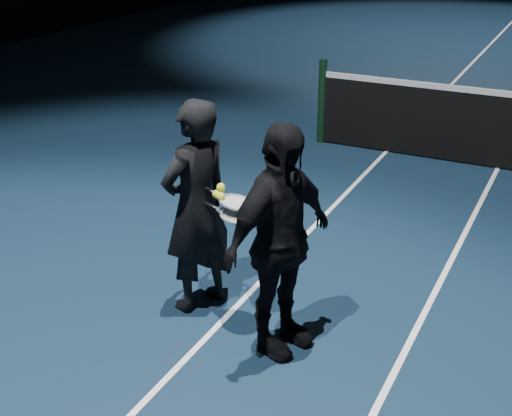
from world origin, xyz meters
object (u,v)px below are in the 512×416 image
Objects in this scene: tennis_balls at (219,193)px; player_a at (196,207)px; player_b at (279,242)px; racket_upper at (237,203)px; racket_lower at (238,217)px.

player_a is at bearing 163.62° from tennis_balls.
player_a is 1.00× the size of player_b.
player_a and player_b have the same top height.
player_b is (0.81, -0.26, 0.00)m from player_a.
tennis_balls is (0.24, -0.07, 0.19)m from player_a.
player_a reaches higher than racket_upper.
player_a is 0.45m from racket_lower.
player_a is 14.17× the size of tennis_balls.
player_b reaches higher than tennis_balls.
racket_lower is 1.00× the size of racket_upper.
player_b is 2.50× the size of racket_upper.
racket_upper is at bearing 141.34° from racket_lower.
tennis_balls is at bearing -170.43° from racket_upper.
racket_upper is at bearing -3.93° from tennis_balls.
player_a reaches higher than racket_lower.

